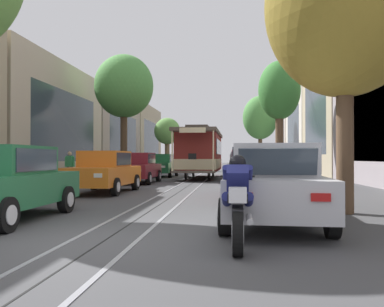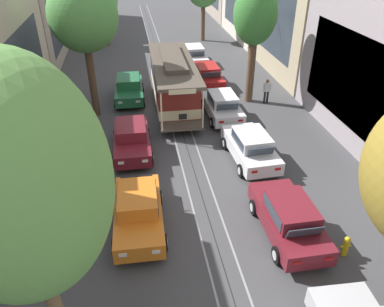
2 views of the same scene
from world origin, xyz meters
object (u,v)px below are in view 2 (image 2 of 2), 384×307
Objects in this scene: parked_car_orange_second_left at (138,211)px; cable_car_trolley at (173,81)px; parked_car_maroon_second_right at (289,218)px; parked_car_green_fourth_left at (129,88)px; street_tree_kerb_left_near at (19,185)px; street_tree_kerb_right_second at (255,16)px; street_tree_kerb_left_second at (83,16)px; fire_hydrant at (346,246)px; parked_car_maroon_mid_left at (132,139)px; parked_car_white_sixth_right at (194,55)px; street_tree_kerb_left_mid at (103,3)px; parked_car_red_fifth_right at (207,75)px; parked_car_white_fourth_right at (222,105)px; pedestrian_on_left_pavement at (267,90)px; parked_car_white_mid_right at (250,146)px; pedestrian_on_right_pavement at (54,137)px.

cable_car_trolley reaches higher than parked_car_orange_second_left.
parked_car_green_fourth_left is at bearing 111.49° from parked_car_maroon_second_right.
street_tree_kerb_left_near is 18.49m from cable_car_trolley.
street_tree_kerb_left_near is 19.70m from street_tree_kerb_right_second.
street_tree_kerb_left_second is 9.59× the size of fire_hydrant.
parked_car_maroon_mid_left and parked_car_white_sixth_right have the same top height.
street_tree_kerb_left_near reaches higher than cable_car_trolley.
street_tree_kerb_left_mid is 18.45m from street_tree_kerb_right_second.
street_tree_kerb_left_near reaches higher than parked_car_white_sixth_right.
parked_car_maroon_second_right is at bearing 30.23° from street_tree_kerb_left_near.
parked_car_red_fifth_right is 14.80m from street_tree_kerb_left_mid.
parked_car_maroon_second_right is (5.62, -14.27, 0.00)m from parked_car_green_fourth_left.
street_tree_kerb_left_mid is at bearing 112.45° from parked_car_white_fourth_right.
pedestrian_on_left_pavement is (3.42, 1.65, 0.13)m from parked_car_white_fourth_right.
street_tree_kerb_left_mid is (-7.60, 22.91, 3.20)m from parked_car_white_mid_right.
parked_car_green_fourth_left is 9.20m from pedestrian_on_left_pavement.
street_tree_kerb_left_mid reaches higher than parked_car_green_fourth_left.
street_tree_kerb_left_mid is at bearing 107.03° from fire_hydrant.
parked_car_maroon_second_right is at bearing 140.45° from fire_hydrant.
parked_car_orange_second_left is at bearing -89.21° from parked_car_maroon_mid_left.
fire_hydrant is at bearing -81.68° from parked_car_white_fourth_right.
pedestrian_on_left_pavement is (3.37, -8.92, 0.13)m from parked_car_white_sixth_right.
parked_car_maroon_mid_left is 6.49m from parked_car_white_fourth_right.
street_tree_kerb_left_second is at bearing -176.99° from street_tree_kerb_right_second.
parked_car_white_mid_right is at bearing -68.64° from cable_car_trolley.
street_tree_kerb_right_second is (7.93, -1.55, 4.71)m from parked_car_green_fourth_left.
street_tree_kerb_right_second reaches higher than parked_car_orange_second_left.
parked_car_green_fourth_left is at bearing 84.29° from street_tree_kerb_left_near.
parked_car_white_fourth_right is 12.01m from fire_hydrant.
fire_hydrant is (9.38, -13.55, -5.51)m from street_tree_kerb_left_second.
parked_car_orange_second_left is 0.58× the size of street_tree_kerb_right_second.
fire_hydrant is (9.14, 2.99, -5.92)m from street_tree_kerb_left_near.
parked_car_maroon_mid_left is (-0.08, 5.83, 0.00)m from parked_car_orange_second_left.
parked_car_red_fifth_right is 12.65m from pedestrian_on_right_pavement.
parked_car_red_fifth_right reaches higher than fire_hydrant.
fire_hydrant is at bearing -39.55° from parked_car_maroon_second_right.
pedestrian_on_left_pavement is at bearing 56.78° from street_tree_kerb_left_near.
street_tree_kerb_left_mid is (-1.82, 14.04, 3.20)m from parked_car_green_fourth_left.
street_tree_kerb_left_second reaches higher than fire_hydrant.
parked_car_maroon_second_right is 0.50× the size of street_tree_kerb_left_near.
pedestrian_on_left_pavement is at bearing 64.83° from parked_car_white_mid_right.
street_tree_kerb_left_near reaches higher than pedestrian_on_left_pavement.
parked_car_white_mid_right is at bearing -71.66° from street_tree_kerb_left_mid.
street_tree_kerb_right_second reaches higher than pedestrian_on_left_pavement.
street_tree_kerb_left_near is at bearing -116.45° from parked_car_white_fourth_right.
parked_car_maroon_second_right is at bearing -89.55° from parked_car_white_fourth_right.
fire_hydrant is at bearing -72.75° from cable_car_trolley.
street_tree_kerb_left_near reaches higher than street_tree_kerb_left_mid.
parked_car_orange_second_left is at bearing -58.11° from pedestrian_on_right_pavement.
cable_car_trolley is at bearing 107.25° from fire_hydrant.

